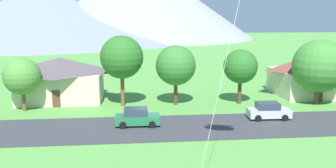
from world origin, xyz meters
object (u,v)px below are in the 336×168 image
at_px(tree_near_left, 319,66).
at_px(tree_left_of_center, 22,76).
at_px(tree_right_of_center, 122,57).
at_px(parked_car_silver_west_end, 268,111).
at_px(parked_car_green_mid_west, 137,117).
at_px(house_left_center, 61,78).
at_px(house_leftmost, 305,75).
at_px(tree_near_right, 240,67).
at_px(tree_far_right, 176,65).

distance_m(tree_near_left, tree_left_of_center, 33.52).
bearing_deg(tree_right_of_center, tree_near_left, -3.56).
bearing_deg(parked_car_silver_west_end, tree_left_of_center, 167.22).
height_order(tree_left_of_center, parked_car_green_mid_west, tree_left_of_center).
bearing_deg(house_left_center, tree_right_of_center, -24.64).
relative_size(house_leftmost, tree_near_right, 1.32).
xyz_separation_m(house_left_center, tree_left_of_center, (-3.20, -4.62, 1.09)).
bearing_deg(parked_car_green_mid_west, tree_left_of_center, 151.14).
distance_m(tree_near_left, tree_near_right, 9.10).
distance_m(house_left_center, tree_near_left, 30.75).
relative_size(house_left_center, tree_far_right, 1.50).
height_order(house_leftmost, tree_far_right, tree_far_right).
height_order(tree_far_right, parked_car_silver_west_end, tree_far_right).
height_order(tree_near_right, parked_car_green_mid_west, tree_near_right).
relative_size(tree_left_of_center, parked_car_silver_west_end, 1.38).
bearing_deg(house_left_center, tree_near_left, -9.12).
distance_m(tree_right_of_center, tree_far_right, 6.25).
xyz_separation_m(parked_car_silver_west_end, parked_car_green_mid_west, (-13.23, -0.97, 0.00)).
bearing_deg(house_leftmost, tree_left_of_center, -172.17).
bearing_deg(tree_left_of_center, parked_car_green_mid_west, -28.86).
xyz_separation_m(house_leftmost, tree_left_of_center, (-34.32, -4.72, 1.22)).
bearing_deg(house_left_center, tree_near_right, -9.82).
xyz_separation_m(house_leftmost, tree_far_right, (-17.44, -3.55, 2.01)).
height_order(tree_right_of_center, tree_far_right, tree_right_of_center).
height_order(house_left_center, parked_car_green_mid_west, house_left_center).
height_order(tree_near_right, parked_car_silver_west_end, tree_near_right).
relative_size(house_leftmost, tree_left_of_center, 1.45).
xyz_separation_m(tree_near_left, parked_car_silver_west_end, (-8.04, -5.54, -3.68)).
distance_m(tree_left_of_center, parked_car_silver_west_end, 26.29).
distance_m(house_left_center, tree_near_right, 21.67).
relative_size(house_left_center, tree_right_of_center, 1.29).
relative_size(tree_far_right, parked_car_silver_west_end, 1.64).
xyz_separation_m(tree_near_right, parked_car_silver_west_end, (0.99, -6.72, -3.56)).
height_order(parked_car_silver_west_end, parked_car_green_mid_west, same).
xyz_separation_m(house_leftmost, tree_near_right, (-9.83, -3.78, 1.80)).
xyz_separation_m(tree_near_right, tree_far_right, (-7.60, 0.23, 0.22)).
distance_m(tree_far_right, parked_car_green_mid_west, 9.92).
xyz_separation_m(tree_near_left, tree_far_right, (-16.63, 1.41, 0.10)).
relative_size(tree_far_right, parked_car_green_mid_west, 1.65).
relative_size(tree_right_of_center, tree_near_right, 1.26).
xyz_separation_m(tree_right_of_center, parked_car_silver_west_end, (14.75, -6.95, -4.80)).
distance_m(house_left_center, tree_left_of_center, 5.73).
bearing_deg(tree_near_left, house_left_center, 170.88).
height_order(house_leftmost, tree_near_left, tree_near_left).
bearing_deg(tree_near_right, tree_right_of_center, 179.02).
distance_m(house_left_center, parked_car_green_mid_west, 14.65).
xyz_separation_m(tree_far_right, parked_car_green_mid_west, (-4.64, -7.92, -3.78)).
bearing_deg(parked_car_green_mid_west, tree_far_right, 59.62).
height_order(house_left_center, tree_near_right, tree_near_right).
xyz_separation_m(tree_left_of_center, parked_car_green_mid_west, (12.24, -6.75, -2.98)).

